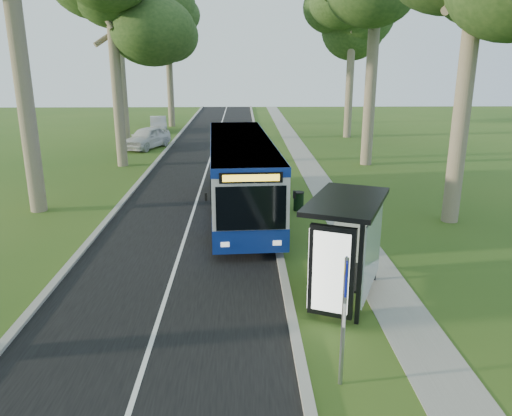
{
  "coord_description": "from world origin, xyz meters",
  "views": [
    {
      "loc": [
        -1.26,
        -13.9,
        6.56
      ],
      "look_at": [
        -0.8,
        2.77,
        1.6
      ],
      "focal_mm": 35.0,
      "sensor_mm": 36.0,
      "label": 1
    }
  ],
  "objects_px": {
    "bus_shelter": "(355,234)",
    "car_silver": "(158,124)",
    "bus_stop_sign": "(344,309)",
    "car_white": "(147,138)",
    "litter_bin": "(299,201)",
    "bus": "(241,174)"
  },
  "relations": [
    {
      "from": "bus",
      "to": "bus_stop_sign",
      "type": "height_order",
      "value": "bus"
    },
    {
      "from": "bus_shelter",
      "to": "litter_bin",
      "type": "xyz_separation_m",
      "value": [
        -0.48,
        9.07,
        -1.63
      ]
    },
    {
      "from": "car_silver",
      "to": "bus_shelter",
      "type": "bearing_deg",
      "value": -82.82
    },
    {
      "from": "car_silver",
      "to": "bus",
      "type": "bearing_deg",
      "value": -83.4
    },
    {
      "from": "bus_stop_sign",
      "to": "bus_shelter",
      "type": "xyz_separation_m",
      "value": [
        0.98,
        3.6,
        0.31
      ]
    },
    {
      "from": "bus_shelter",
      "to": "car_silver",
      "type": "xyz_separation_m",
      "value": [
        -10.99,
        35.41,
        -1.37
      ]
    },
    {
      "from": "bus",
      "to": "bus_shelter",
      "type": "bearing_deg",
      "value": -74.43
    },
    {
      "from": "bus_stop_sign",
      "to": "bus_shelter",
      "type": "relative_size",
      "value": 0.74
    },
    {
      "from": "litter_bin",
      "to": "car_white",
      "type": "xyz_separation_m",
      "value": [
        -9.89,
        16.87,
        0.38
      ]
    },
    {
      "from": "bus_stop_sign",
      "to": "car_silver",
      "type": "xyz_separation_m",
      "value": [
        -10.01,
        39.0,
        -1.06
      ]
    },
    {
      "from": "bus_shelter",
      "to": "car_silver",
      "type": "bearing_deg",
      "value": 130.46
    },
    {
      "from": "bus",
      "to": "litter_bin",
      "type": "height_order",
      "value": "bus"
    },
    {
      "from": "bus_stop_sign",
      "to": "car_white",
      "type": "height_order",
      "value": "bus_stop_sign"
    },
    {
      "from": "car_white",
      "to": "bus_shelter",
      "type": "bearing_deg",
      "value": -47.2
    },
    {
      "from": "bus_shelter",
      "to": "car_white",
      "type": "distance_m",
      "value": 27.96
    },
    {
      "from": "bus_stop_sign",
      "to": "litter_bin",
      "type": "height_order",
      "value": "bus_stop_sign"
    },
    {
      "from": "litter_bin",
      "to": "car_silver",
      "type": "bearing_deg",
      "value": 111.74
    },
    {
      "from": "car_silver",
      "to": "bus_stop_sign",
      "type": "bearing_deg",
      "value": -85.67
    },
    {
      "from": "litter_bin",
      "to": "car_white",
      "type": "distance_m",
      "value": 19.56
    },
    {
      "from": "bus",
      "to": "bus_shelter",
      "type": "xyz_separation_m",
      "value": [
        3.09,
        -9.04,
        0.38
      ]
    },
    {
      "from": "litter_bin",
      "to": "bus",
      "type": "bearing_deg",
      "value": -179.37
    },
    {
      "from": "litter_bin",
      "to": "car_silver",
      "type": "height_order",
      "value": "car_silver"
    }
  ]
}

